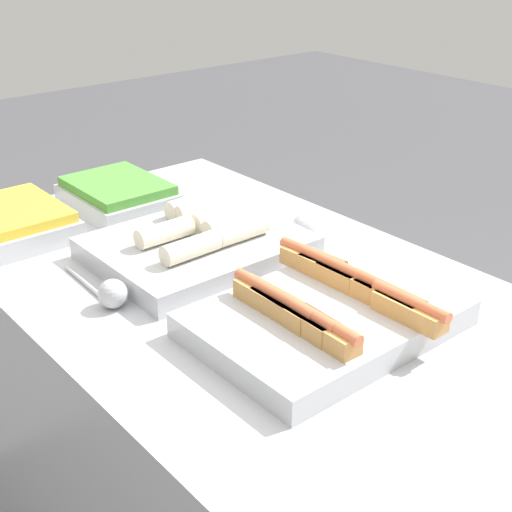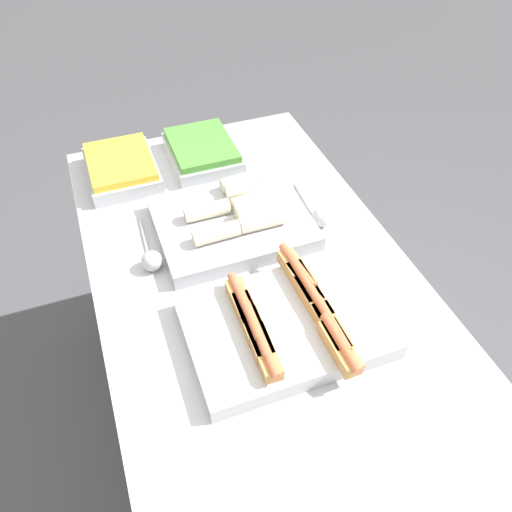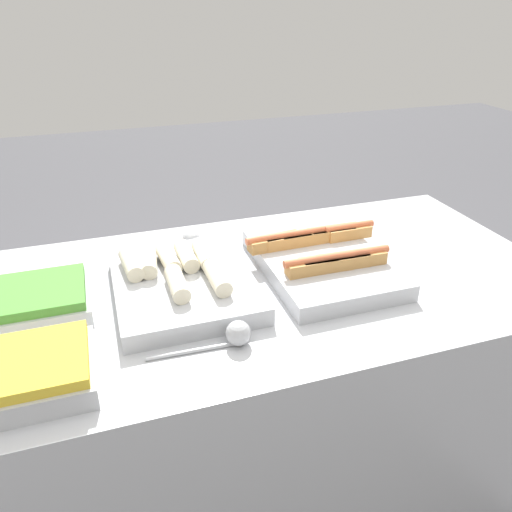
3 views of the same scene
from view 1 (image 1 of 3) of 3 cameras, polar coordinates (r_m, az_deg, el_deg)
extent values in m
cube|color=#B7BABF|center=(1.73, 0.96, -17.11)|extent=(1.67, 0.87, 0.94)
cube|color=#B7BABF|center=(1.34, 5.59, -5.02)|extent=(0.34, 0.48, 0.05)
cube|color=tan|center=(1.30, 12.19, -4.33)|extent=(0.14, 0.05, 0.04)
cylinder|color=#D66B42|center=(1.29, 12.27, -3.55)|extent=(0.16, 0.02, 0.02)
cube|color=tan|center=(1.31, 0.83, -3.42)|extent=(0.14, 0.04, 0.04)
cylinder|color=#D66B42|center=(1.30, 0.83, -2.64)|extent=(0.16, 0.02, 0.02)
cube|color=tan|center=(1.33, 10.55, -3.39)|extent=(0.14, 0.05, 0.04)
cylinder|color=#D66B42|center=(1.32, 10.62, -2.63)|extent=(0.16, 0.02, 0.02)
cube|color=tan|center=(1.22, 5.45, -6.05)|extent=(0.14, 0.05, 0.04)
cylinder|color=#D66B42|center=(1.21, 5.49, -5.23)|extent=(0.16, 0.03, 0.02)
cube|color=tan|center=(1.28, 2.19, -4.18)|extent=(0.14, 0.05, 0.04)
cylinder|color=#D66B42|center=(1.27, 2.20, -3.39)|extent=(0.16, 0.03, 0.02)
cube|color=tan|center=(1.39, 7.44, -1.93)|extent=(0.14, 0.05, 0.04)
cylinder|color=#D66B42|center=(1.38, 7.49, -1.18)|extent=(0.16, 0.03, 0.02)
cube|color=tan|center=(1.25, 3.80, -5.09)|extent=(0.14, 0.05, 0.04)
cylinder|color=#D66B42|center=(1.24, 3.82, -4.29)|extent=(0.16, 0.03, 0.02)
cube|color=tan|center=(1.42, 5.92, -1.22)|extent=(0.14, 0.05, 0.04)
cylinder|color=#D66B42|center=(1.41, 5.95, -0.49)|extent=(0.16, 0.03, 0.02)
cube|color=tan|center=(1.45, 4.55, -0.51)|extent=(0.15, 0.06, 0.04)
cylinder|color=#D66B42|center=(1.44, 4.58, 0.21)|extent=(0.16, 0.04, 0.02)
cube|color=#B7BABF|center=(1.62, -4.71, 0.69)|extent=(0.37, 0.45, 0.05)
cylinder|color=beige|center=(1.73, -5.20, 4.15)|extent=(0.06, 0.14, 0.05)
cylinder|color=beige|center=(1.62, -2.07, 2.65)|extent=(0.05, 0.14, 0.05)
cylinder|color=beige|center=(1.58, -7.31, 1.89)|extent=(0.05, 0.13, 0.05)
cylinder|color=beige|center=(1.58, -1.20, 2.04)|extent=(0.05, 0.13, 0.05)
cylinder|color=beige|center=(1.70, -4.19, 3.73)|extent=(0.06, 0.14, 0.05)
cylinder|color=beige|center=(1.50, -5.24, 0.65)|extent=(0.05, 0.14, 0.05)
cylinder|color=beige|center=(1.66, -3.12, 3.19)|extent=(0.06, 0.14, 0.05)
cube|color=#B7BABF|center=(1.82, -18.67, 2.32)|extent=(0.29, 0.23, 0.05)
cube|color=gold|center=(1.81, -18.83, 3.40)|extent=(0.27, 0.21, 0.02)
cube|color=#B7BABF|center=(1.93, -10.96, 4.53)|extent=(0.29, 0.23, 0.05)
cube|color=#4C9338|center=(1.92, -11.05, 5.56)|extent=(0.27, 0.21, 0.02)
cylinder|color=#B2B5BA|center=(1.53, -13.29, -2.29)|extent=(0.22, 0.02, 0.01)
sphere|color=#B2B5BA|center=(1.43, -11.39, -2.98)|extent=(0.06, 0.06, 0.06)
cylinder|color=#B2B5BA|center=(1.79, 1.55, 2.67)|extent=(0.21, 0.02, 0.01)
sphere|color=#B2B5BA|center=(1.71, 3.88, 2.38)|extent=(0.06, 0.06, 0.06)
camera|label=2|loc=(0.61, 51.84, 49.94)|focal=35.00mm
camera|label=3|loc=(1.42, -56.38, 15.78)|focal=35.00mm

